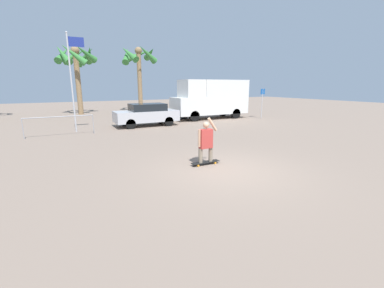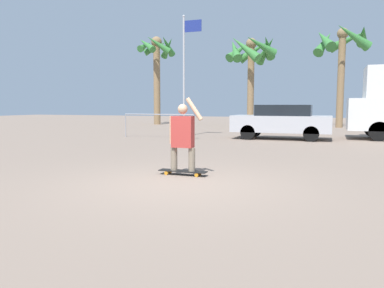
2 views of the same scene
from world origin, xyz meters
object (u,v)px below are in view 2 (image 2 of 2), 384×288
person_skateboarder (183,134)px  palm_tree_near_van (342,46)px  skateboard (183,171)px  parked_car_silver (282,121)px  palm_tree_far_left (157,57)px  palm_tree_center_background (252,54)px  flagpole (185,68)px

person_skateboarder → palm_tree_near_van: palm_tree_near_van is taller
skateboard → parked_car_silver: (0.93, 9.27, 0.70)m
palm_tree_near_van → person_skateboarder: bearing=-100.3°
person_skateboarder → palm_tree_far_left: size_ratio=0.23×
skateboard → palm_tree_center_background: (-2.29, 18.86, 4.90)m
palm_tree_near_van → palm_tree_far_left: (-12.94, -0.36, -0.19)m
parked_car_silver → person_skateboarder: bearing=-95.8°
person_skateboarder → palm_tree_near_van: 19.89m
parked_car_silver → palm_tree_center_background: bearing=108.6°
palm_tree_near_van → palm_tree_center_background: 5.77m
palm_tree_far_left → flagpole: bearing=-58.2°
parked_car_silver → palm_tree_far_left: (-10.41, 9.46, 4.27)m
palm_tree_near_van → flagpole: bearing=-124.0°
palm_tree_center_background → skateboard: bearing=-83.1°
skateboard → palm_tree_far_left: bearing=116.8°
person_skateboarder → parked_car_silver: size_ratio=0.37×
palm_tree_center_background → person_skateboarder: bearing=-83.1°
palm_tree_far_left → skateboard: bearing=-63.2°
person_skateboarder → parked_car_silver: 9.32m
palm_tree_near_van → flagpole: size_ratio=1.20×
skateboard → palm_tree_near_van: (3.47, 19.09, 5.17)m
skateboard → person_skateboarder: person_skateboarder is taller
skateboard → parked_car_silver: bearing=84.3°
palm_tree_far_left → flagpole: palm_tree_far_left is taller
parked_car_silver → skateboard: bearing=-95.7°
person_skateboarder → flagpole: (-3.39, 8.94, 2.27)m
skateboard → palm_tree_far_left: (-9.48, 18.74, 4.98)m
palm_tree_center_background → palm_tree_far_left: bearing=-179.0°
palm_tree_near_van → flagpole: 12.44m
skateboard → palm_tree_center_background: size_ratio=0.17×
parked_car_silver → palm_tree_center_background: (-3.23, 9.59, 4.20)m
palm_tree_near_van → palm_tree_center_background: palm_tree_near_van is taller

